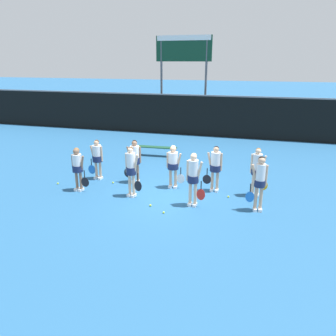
{
  "coord_description": "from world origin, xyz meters",
  "views": [
    {
      "loc": [
        2.99,
        -10.54,
        4.57
      ],
      "look_at": [
        -0.0,
        0.08,
        0.93
      ],
      "focal_mm": 35.0,
      "sensor_mm": 36.0,
      "label": 1
    }
  ],
  "objects_px": {
    "player_5": "(135,158)",
    "player_7": "(215,165)",
    "player_1": "(131,168)",
    "player_8": "(257,168)",
    "scoreboard": "(184,58)",
    "player_3": "(260,179)",
    "tennis_ball_1": "(228,197)",
    "bench_courtside": "(155,148)",
    "player_4": "(97,156)",
    "tennis_ball_2": "(76,171)",
    "tennis_ball_0": "(164,212)",
    "tennis_ball_3": "(58,183)",
    "tennis_ball_5": "(150,205)",
    "player_0": "(78,166)",
    "tennis_ball_4": "(113,183)",
    "player_6": "(173,163)",
    "player_2": "(193,175)"
  },
  "relations": [
    {
      "from": "tennis_ball_3",
      "to": "scoreboard",
      "type": "bearing_deg",
      "value": 78.05
    },
    {
      "from": "player_7",
      "to": "tennis_ball_4",
      "type": "bearing_deg",
      "value": -173.97
    },
    {
      "from": "scoreboard",
      "to": "tennis_ball_2",
      "type": "bearing_deg",
      "value": -104.23
    },
    {
      "from": "player_1",
      "to": "player_8",
      "type": "relative_size",
      "value": 1.03
    },
    {
      "from": "player_4",
      "to": "tennis_ball_4",
      "type": "xyz_separation_m",
      "value": [
        0.79,
        -0.33,
        -0.92
      ]
    },
    {
      "from": "player_3",
      "to": "tennis_ball_0",
      "type": "xyz_separation_m",
      "value": [
        -2.81,
        -1.01,
        -1.04
      ]
    },
    {
      "from": "player_8",
      "to": "player_7",
      "type": "bearing_deg",
      "value": -172.73
    },
    {
      "from": "player_0",
      "to": "tennis_ball_4",
      "type": "relative_size",
      "value": 25.26
    },
    {
      "from": "player_8",
      "to": "player_1",
      "type": "bearing_deg",
      "value": -153.98
    },
    {
      "from": "bench_courtside",
      "to": "tennis_ball_1",
      "type": "xyz_separation_m",
      "value": [
        4.07,
        -4.33,
        -0.38
      ]
    },
    {
      "from": "player_7",
      "to": "tennis_ball_5",
      "type": "bearing_deg",
      "value": -132.04
    },
    {
      "from": "player_7",
      "to": "tennis_ball_5",
      "type": "distance_m",
      "value": 2.81
    },
    {
      "from": "player_1",
      "to": "player_6",
      "type": "relative_size",
      "value": 1.11
    },
    {
      "from": "tennis_ball_1",
      "to": "scoreboard",
      "type": "bearing_deg",
      "value": 111.42
    },
    {
      "from": "player_6",
      "to": "scoreboard",
      "type": "bearing_deg",
      "value": 98.27
    },
    {
      "from": "tennis_ball_0",
      "to": "player_8",
      "type": "bearing_deg",
      "value": 39.46
    },
    {
      "from": "tennis_ball_5",
      "to": "player_3",
      "type": "bearing_deg",
      "value": 10.55
    },
    {
      "from": "bench_courtside",
      "to": "player_3",
      "type": "height_order",
      "value": "player_3"
    },
    {
      "from": "scoreboard",
      "to": "player_3",
      "type": "bearing_deg",
      "value": -65.69
    },
    {
      "from": "player_4",
      "to": "player_7",
      "type": "height_order",
      "value": "player_7"
    },
    {
      "from": "scoreboard",
      "to": "player_3",
      "type": "relative_size",
      "value": 3.36
    },
    {
      "from": "player_5",
      "to": "player_7",
      "type": "bearing_deg",
      "value": -10.45
    },
    {
      "from": "player_7",
      "to": "tennis_ball_0",
      "type": "height_order",
      "value": "player_7"
    },
    {
      "from": "bench_courtside",
      "to": "player_4",
      "type": "xyz_separation_m",
      "value": [
        -1.2,
        -3.81,
        0.54
      ]
    },
    {
      "from": "player_5",
      "to": "tennis_ball_4",
      "type": "xyz_separation_m",
      "value": [
        -0.8,
        -0.35,
        -0.98
      ]
    },
    {
      "from": "player_8",
      "to": "tennis_ball_1",
      "type": "bearing_deg",
      "value": -144.75
    },
    {
      "from": "scoreboard",
      "to": "tennis_ball_2",
      "type": "height_order",
      "value": "scoreboard"
    },
    {
      "from": "tennis_ball_3",
      "to": "player_6",
      "type": "bearing_deg",
      "value": 11.48
    },
    {
      "from": "player_1",
      "to": "tennis_ball_5",
      "type": "height_order",
      "value": "player_1"
    },
    {
      "from": "player_3",
      "to": "player_5",
      "type": "distance_m",
      "value": 4.85
    },
    {
      "from": "tennis_ball_4",
      "to": "player_7",
      "type": "bearing_deg",
      "value": 4.33
    },
    {
      "from": "scoreboard",
      "to": "tennis_ball_5",
      "type": "bearing_deg",
      "value": -81.67
    },
    {
      "from": "player_2",
      "to": "player_6",
      "type": "bearing_deg",
      "value": 130.68
    },
    {
      "from": "player_4",
      "to": "tennis_ball_0",
      "type": "distance_m",
      "value": 4.26
    },
    {
      "from": "player_0",
      "to": "player_7",
      "type": "bearing_deg",
      "value": 20.96
    },
    {
      "from": "scoreboard",
      "to": "tennis_ball_5",
      "type": "xyz_separation_m",
      "value": [
        1.76,
        -12.01,
        -4.69
      ]
    },
    {
      "from": "scoreboard",
      "to": "tennis_ball_3",
      "type": "relative_size",
      "value": 92.25
    },
    {
      "from": "scoreboard",
      "to": "player_7",
      "type": "relative_size",
      "value": 3.57
    },
    {
      "from": "tennis_ball_3",
      "to": "tennis_ball_4",
      "type": "distance_m",
      "value": 2.12
    },
    {
      "from": "tennis_ball_1",
      "to": "tennis_ball_3",
      "type": "relative_size",
      "value": 0.99
    },
    {
      "from": "player_8",
      "to": "tennis_ball_5",
      "type": "xyz_separation_m",
      "value": [
        -3.28,
        -1.84,
        -0.99
      ]
    },
    {
      "from": "bench_courtside",
      "to": "player_8",
      "type": "distance_m",
      "value": 6.34
    },
    {
      "from": "player_5",
      "to": "tennis_ball_0",
      "type": "distance_m",
      "value": 3.15
    },
    {
      "from": "player_6",
      "to": "tennis_ball_1",
      "type": "distance_m",
      "value": 2.34
    },
    {
      "from": "player_4",
      "to": "tennis_ball_4",
      "type": "height_order",
      "value": "player_4"
    },
    {
      "from": "player_0",
      "to": "player_4",
      "type": "xyz_separation_m",
      "value": [
        0.09,
        1.33,
        -0.01
      ]
    },
    {
      "from": "player_5",
      "to": "player_7",
      "type": "height_order",
      "value": "player_5"
    },
    {
      "from": "player_7",
      "to": "tennis_ball_4",
      "type": "distance_m",
      "value": 4.04
    },
    {
      "from": "player_0",
      "to": "tennis_ball_1",
      "type": "relative_size",
      "value": 25.05
    },
    {
      "from": "scoreboard",
      "to": "player_7",
      "type": "distance_m",
      "value": 11.35
    }
  ]
}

